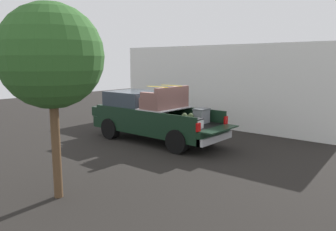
{
  "coord_description": "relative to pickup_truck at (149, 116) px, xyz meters",
  "views": [
    {
      "loc": [
        -8.68,
        9.68,
        3.15
      ],
      "look_at": [
        -0.6,
        0.0,
        1.1
      ],
      "focal_mm": 35.68,
      "sensor_mm": 36.0,
      "label": 1
    }
  ],
  "objects": [
    {
      "name": "trash_can",
      "position": [
        2.91,
        -3.37,
        -0.49
      ],
      "size": [
        0.6,
        0.6,
        0.98
      ],
      "color": "#1E592D",
      "rests_on": "ground_plane"
    },
    {
      "name": "tree_background",
      "position": [
        -2.31,
        5.62,
        2.26
      ],
      "size": [
        2.33,
        2.33,
        4.43
      ],
      "color": "brown",
      "rests_on": "ground_plane"
    },
    {
      "name": "building_facade",
      "position": [
        -0.55,
        -4.06,
        0.97
      ],
      "size": [
        11.31,
        0.36,
        3.91
      ],
      "primitive_type": "cube",
      "color": "white",
      "rests_on": "ground_plane"
    },
    {
      "name": "ground_plane",
      "position": [
        -0.37,
        0.0,
        -0.99
      ],
      "size": [
        40.0,
        40.0,
        0.0
      ],
      "primitive_type": "plane",
      "color": "black"
    },
    {
      "name": "pickup_truck",
      "position": [
        0.0,
        0.0,
        0.0
      ],
      "size": [
        6.05,
        2.06,
        2.23
      ],
      "color": "black",
      "rests_on": "ground_plane"
    }
  ]
}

